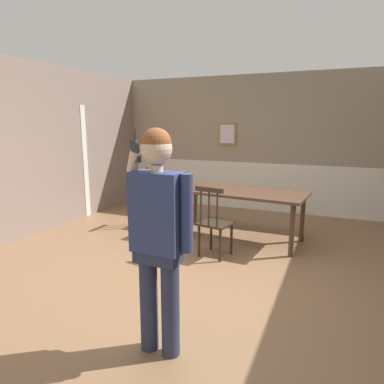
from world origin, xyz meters
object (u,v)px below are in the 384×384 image
Objects in this scene: chair_near_window at (214,223)px; chair_by_doorway at (161,198)px; dining_table at (238,196)px; person_figure at (159,229)px.

chair_near_window is 0.92× the size of chair_by_doorway.
dining_table is 2.17× the size of chair_near_window.
chair_near_window is at bearing -95.99° from dining_table.
dining_table is at bearing -85.20° from person_figure.
dining_table is at bearing 85.77° from chair_by_doorway.
dining_table is 2.89m from person_figure.
chair_by_doorway reaches higher than chair_near_window.
person_figure is (1.59, -3.00, 0.51)m from chair_by_doorway.
dining_table is 2.00× the size of chair_by_doorway.
person_figure is (0.19, -2.86, 0.32)m from dining_table.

